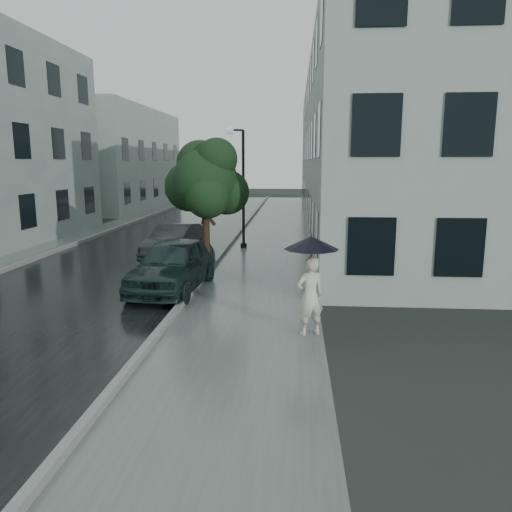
# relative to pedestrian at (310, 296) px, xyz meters

# --- Properties ---
(ground) EXTENTS (120.00, 120.00, 0.00)m
(ground) POSITION_rel_pedestrian_xyz_m (-1.70, 0.79, -0.87)
(ground) COLOR black
(ground) RESTS_ON ground
(sidewalk) EXTENTS (3.50, 60.00, 0.01)m
(sidewalk) POSITION_rel_pedestrian_xyz_m (-1.45, 12.79, -0.87)
(sidewalk) COLOR slate
(sidewalk) RESTS_ON ground
(kerb_near) EXTENTS (0.15, 60.00, 0.15)m
(kerb_near) POSITION_rel_pedestrian_xyz_m (-3.27, 12.79, -0.80)
(kerb_near) COLOR slate
(kerb_near) RESTS_ON ground
(asphalt_road) EXTENTS (6.85, 60.00, 0.00)m
(asphalt_road) POSITION_rel_pedestrian_xyz_m (-6.78, 12.79, -0.87)
(asphalt_road) COLOR black
(asphalt_road) RESTS_ON ground
(kerb_far) EXTENTS (0.15, 60.00, 0.15)m
(kerb_far) POSITION_rel_pedestrian_xyz_m (-10.27, 12.79, -0.80)
(kerb_far) COLOR slate
(kerb_far) RESTS_ON ground
(sidewalk_far) EXTENTS (1.70, 60.00, 0.01)m
(sidewalk_far) POSITION_rel_pedestrian_xyz_m (-11.20, 12.79, -0.87)
(sidewalk_far) COLOR #4C5451
(sidewalk_far) RESTS_ON ground
(building_near) EXTENTS (7.02, 36.00, 9.00)m
(building_near) POSITION_rel_pedestrian_xyz_m (3.77, 20.29, 3.63)
(building_near) COLOR #8D9A95
(building_near) RESTS_ON ground
(building_far_b) EXTENTS (7.02, 18.00, 8.00)m
(building_far_b) POSITION_rel_pedestrian_xyz_m (-15.47, 30.79, 3.13)
(building_far_b) COLOR #8D9A95
(building_far_b) RESTS_ON ground
(pedestrian) EXTENTS (0.75, 0.64, 1.73)m
(pedestrian) POSITION_rel_pedestrian_xyz_m (0.00, 0.00, 0.00)
(pedestrian) COLOR beige
(pedestrian) RESTS_ON sidewalk
(umbrella) EXTENTS (1.43, 1.43, 1.30)m
(umbrella) POSITION_rel_pedestrian_xyz_m (0.00, -0.03, 1.17)
(umbrella) COLOR black
(umbrella) RESTS_ON ground
(street_tree) EXTENTS (2.71, 2.46, 4.45)m
(street_tree) POSITION_rel_pedestrian_xyz_m (-3.15, 5.11, 2.25)
(street_tree) COLOR #332619
(street_tree) RESTS_ON ground
(lamp_post) EXTENTS (0.83, 0.43, 5.16)m
(lamp_post) POSITION_rel_pedestrian_xyz_m (-2.74, 11.08, 2.07)
(lamp_post) COLOR black
(lamp_post) RESTS_ON ground
(car_near) EXTENTS (2.13, 4.55, 1.51)m
(car_near) POSITION_rel_pedestrian_xyz_m (-3.90, 3.64, -0.11)
(car_near) COLOR #182929
(car_near) RESTS_ON ground
(car_far) EXTENTS (1.99, 4.12, 1.30)m
(car_far) POSITION_rel_pedestrian_xyz_m (-5.04, 8.65, -0.22)
(car_far) COLOR #272A2C
(car_far) RESTS_ON ground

